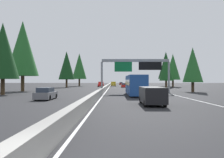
% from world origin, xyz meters
% --- Properties ---
extents(ground_plane, '(320.00, 320.00, 0.00)m').
position_xyz_m(ground_plane, '(60.00, 0.00, 0.00)').
color(ground_plane, '#262628').
extents(median_barrier, '(180.00, 0.56, 0.90)m').
position_xyz_m(median_barrier, '(80.00, 0.30, 0.45)').
color(median_barrier, gray).
rests_on(median_barrier, ground).
extents(shoulder_stripe_right, '(160.00, 0.16, 0.01)m').
position_xyz_m(shoulder_stripe_right, '(70.00, -11.52, 0.01)').
color(shoulder_stripe_right, silver).
rests_on(shoulder_stripe_right, ground).
extents(shoulder_stripe_median, '(160.00, 0.16, 0.01)m').
position_xyz_m(shoulder_stripe_median, '(70.00, -0.25, 0.01)').
color(shoulder_stripe_median, silver).
rests_on(shoulder_stripe_median, ground).
extents(sign_gantry_overhead, '(0.50, 12.68, 6.24)m').
position_xyz_m(sign_gantry_overhead, '(37.18, -6.04, 4.97)').
color(sign_gantry_overhead, gray).
rests_on(sign_gantry_overhead, ground).
extents(minivan_mid_center, '(5.00, 1.95, 1.69)m').
position_xyz_m(minivan_mid_center, '(16.87, -5.57, 0.95)').
color(minivan_mid_center, black).
rests_on(minivan_mid_center, ground).
extents(bus_distant_b, '(11.50, 2.55, 3.10)m').
position_xyz_m(bus_distant_b, '(31.11, -5.30, 1.72)').
color(bus_distant_b, '#1E4793').
rests_on(bus_distant_b, ground).
extents(sedan_mid_left, '(4.40, 1.80, 1.47)m').
position_xyz_m(sedan_mid_left, '(70.78, -5.20, 0.68)').
color(sedan_mid_left, red).
rests_on(sedan_mid_left, ground).
extents(sedan_mid_right, '(4.40, 1.80, 1.47)m').
position_xyz_m(sedan_mid_right, '(118.44, -5.62, 0.68)').
color(sedan_mid_right, maroon).
rests_on(sedan_mid_right, ground).
extents(pickup_far_center, '(5.60, 2.00, 1.86)m').
position_xyz_m(pickup_far_center, '(88.43, -1.62, 0.91)').
color(pickup_far_center, '#AD931E').
rests_on(pickup_far_center, ground).
extents(oncoming_near, '(4.40, 1.80, 1.47)m').
position_xyz_m(oncoming_near, '(22.84, 6.30, 0.68)').
color(oncoming_near, slate).
rests_on(oncoming_near, ground).
extents(oncoming_far, '(5.60, 2.00, 1.86)m').
position_xyz_m(oncoming_far, '(80.70, 3.04, 0.91)').
color(oncoming_far, red).
rests_on(oncoming_far, ground).
extents(conifer_right_near, '(3.95, 3.95, 8.99)m').
position_xyz_m(conifer_right_near, '(41.10, -17.71, 5.46)').
color(conifer_right_near, '#4C3823').
rests_on(conifer_right_near, ground).
extents(conifer_right_mid, '(4.53, 4.53, 10.29)m').
position_xyz_m(conifer_right_mid, '(69.91, -18.96, 6.25)').
color(conifer_right_mid, '#4C3823').
rests_on(conifer_right_mid, ground).
extents(conifer_right_far, '(5.21, 5.21, 11.85)m').
position_xyz_m(conifer_right_far, '(77.01, -22.95, 7.20)').
color(conifer_right_far, '#4C3823').
rests_on(conifer_right_far, ground).
extents(conifer_right_distant, '(6.01, 6.01, 13.65)m').
position_xyz_m(conifer_right_distant, '(84.88, -22.24, 8.30)').
color(conifer_right_distant, '#4C3823').
rests_on(conifer_right_distant, ground).
extents(conifer_left_foreground, '(5.14, 5.14, 11.69)m').
position_xyz_m(conifer_left_foreground, '(31.89, 16.02, 7.11)').
color(conifer_left_foreground, '#4C3823').
rests_on(conifer_left_foreground, ground).
extents(conifer_left_near, '(6.64, 6.64, 15.10)m').
position_xyz_m(conifer_left_near, '(43.73, 17.57, 9.18)').
color(conifer_left_near, '#4C3823').
rests_on(conifer_left_near, ground).
extents(conifer_left_mid, '(5.36, 5.36, 12.17)m').
position_xyz_m(conifer_left_mid, '(71.77, 14.05, 7.40)').
color(conifer_left_mid, '#4C3823').
rests_on(conifer_left_mid, ground).
extents(conifer_left_far, '(5.95, 5.95, 13.52)m').
position_xyz_m(conifer_left_far, '(89.12, 12.42, 8.22)').
color(conifer_left_far, '#4C3823').
rests_on(conifer_left_far, ground).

